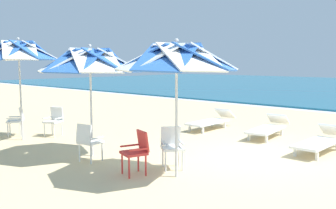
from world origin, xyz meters
name	(u,v)px	position (x,y,z in m)	size (l,w,h in m)	color
ground_plane	(257,156)	(0.00, 0.00, 0.00)	(80.00, 80.00, 0.00)	beige
beach_umbrella_0	(177,59)	(-0.32, -2.54, 2.28)	(2.34, 2.34, 2.65)	silver
plastic_chair_0	(172,145)	(-0.79, -2.14, 0.50)	(0.63, 0.62, 0.87)	white
plastic_chair_1	(137,150)	(-1.00, -2.94, 0.50)	(0.55, 0.58, 0.87)	red
beach_umbrella_1	(90,61)	(-2.87, -2.67, 2.23)	(2.44, 2.44, 2.62)	silver
plastic_chair_2	(88,140)	(-2.47, -3.05, 0.50)	(0.51, 0.53, 0.87)	white
beach_umbrella_2	(19,52)	(-5.83, -2.96, 2.50)	(2.21, 2.21, 2.89)	silver
plastic_chair_3	(17,119)	(-6.55, -2.76, 0.50)	(0.62, 0.63, 0.87)	white
plastic_chair_4	(54,119)	(-5.72, -2.01, 0.50)	(0.57, 0.59, 0.87)	white
sun_lounger_0	(320,141)	(0.94, 1.39, 0.28)	(0.64, 2.14, 0.62)	white
sun_lounger_1	(269,127)	(-0.91, 2.24, 0.28)	(0.91, 2.21, 0.62)	white
sun_lounger_2	(211,120)	(-2.94, 2.16, 0.28)	(0.71, 2.17, 0.62)	white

